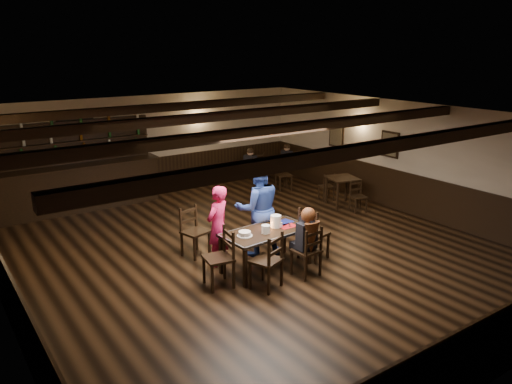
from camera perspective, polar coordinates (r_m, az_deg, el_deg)
ground at (r=10.06m, az=-0.29°, el=-6.78°), size 10.00×10.00×0.00m
room_shell at (r=9.54m, az=-0.39°, el=2.99°), size 9.02×10.02×2.71m
dining_table at (r=9.06m, az=1.18°, el=-4.85°), size 1.69×0.94×0.75m
chair_near_left at (r=8.36m, az=1.65°, el=-7.43°), size 0.59×0.58×1.00m
chair_near_right at (r=8.85m, az=6.14°, el=-6.39°), size 0.47×0.45×0.93m
chair_end_left at (r=8.51m, az=-3.79°, el=-6.93°), size 0.52×0.54×1.02m
chair_end_right at (r=9.53m, az=6.31°, el=-4.34°), size 0.54×0.56×1.03m
chair_far_pushed at (r=9.79m, az=-7.31°, el=-3.99°), size 0.55×0.53×0.98m
woman_pink at (r=9.24m, az=-4.38°, el=-3.89°), size 0.66×0.57×1.53m
man_blue at (r=9.62m, az=0.22°, el=-1.89°), size 1.10×0.98×1.88m
seated_person at (r=8.78m, az=5.91°, el=-4.50°), size 0.35×0.52×0.84m
cake at (r=8.76m, az=-1.30°, el=-4.81°), size 0.27×0.27×0.09m
plate_stack_a at (r=8.88m, az=1.12°, el=-4.26°), size 0.16×0.16×0.15m
plate_stack_b at (r=9.16m, az=2.27°, el=-3.34°), size 0.19×0.19×0.23m
tea_light at (r=9.12m, az=1.18°, el=-4.04°), size 0.05×0.05×0.06m
salt_shaker at (r=9.16m, az=2.91°, el=-3.76°), size 0.04×0.04×0.10m
pepper_shaker at (r=9.21m, az=3.85°, el=-3.76°), size 0.03×0.03×0.08m
drink_glass at (r=9.30m, az=1.96°, el=-3.39°), size 0.08×0.08×0.12m
menu_red at (r=9.26m, az=3.64°, el=-3.89°), size 0.34×0.24×0.00m
menu_blue at (r=9.45m, az=3.26°, el=-3.45°), size 0.38×0.30×0.00m
bar_counter at (r=13.12m, az=-20.10°, el=1.11°), size 4.30×0.70×2.20m
back_table_a at (r=12.86m, az=9.85°, el=1.19°), size 0.86×0.86×0.75m
back_table_b at (r=14.63m, az=1.56°, el=3.32°), size 1.00×1.00×0.75m
bg_patron_left at (r=14.24m, az=-0.67°, el=3.65°), size 0.29×0.38×0.70m
bg_patron_right at (r=15.02m, az=3.54°, el=4.23°), size 0.20×0.33×0.68m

